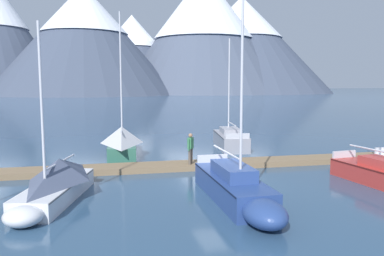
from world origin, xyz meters
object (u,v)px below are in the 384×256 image
Objects in this scene: sailboat_second_berth at (56,182)px; person_on_dock at (191,147)px; sailboat_far_berth at (229,138)px; sailboat_mid_dock_starboard at (237,188)px; sailboat_mid_dock_port at (122,141)px.

sailboat_second_berth is 4.07× the size of person_on_dock.
sailboat_mid_dock_starboard is at bearing -108.49° from sailboat_far_berth.
sailboat_far_berth is 4.69× the size of person_on_dock.
sailboat_mid_dock_starboard is at bearing -87.26° from person_on_dock.
sailboat_second_berth is 9.95m from sailboat_mid_dock_port.
sailboat_mid_dock_starboard is 13.68m from sailboat_far_berth.
sailboat_far_berth reaches higher than sailboat_mid_dock_starboard.
sailboat_mid_dock_starboard reaches higher than person_on_dock.
sailboat_second_berth is at bearing 162.83° from sailboat_mid_dock_starboard.
sailboat_far_berth is at bearing 44.08° from sailboat_second_berth.
sailboat_mid_dock_port is 1.18× the size of sailboat_far_berth.
sailboat_second_berth reaches higher than person_on_dock.
sailboat_mid_dock_port reaches higher than sailboat_mid_dock_starboard.
sailboat_mid_dock_starboard is (6.87, -2.12, -0.18)m from sailboat_second_berth.
sailboat_mid_dock_port is (3.27, 9.40, 0.15)m from sailboat_second_berth.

